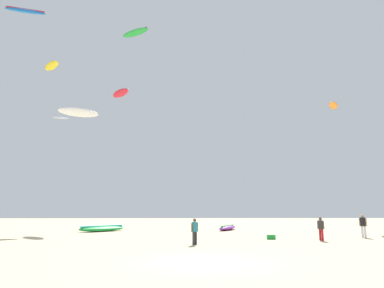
# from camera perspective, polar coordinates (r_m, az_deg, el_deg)

# --- Properties ---
(ground_plane) EXTENTS (120.00, 120.00, 0.00)m
(ground_plane) POSITION_cam_1_polar(r_m,az_deg,el_deg) (14.76, 2.05, -19.44)
(ground_plane) COLOR beige
(person_foreground) EXTENTS (0.44, 0.36, 1.57)m
(person_foreground) POSITION_cam_1_polar(r_m,az_deg,el_deg) (21.35, 0.46, -14.29)
(person_foreground) COLOR #2D2D33
(person_foreground) RESTS_ON ground
(person_midground) EXTENTS (0.49, 0.39, 1.73)m
(person_midground) POSITION_cam_1_polar(r_m,az_deg,el_deg) (29.41, 27.06, -12.00)
(person_midground) COLOR silver
(person_midground) RESTS_ON ground
(person_left) EXTENTS (0.36, 0.45, 1.59)m
(person_left) POSITION_cam_1_polar(r_m,az_deg,el_deg) (25.48, 21.03, -13.00)
(person_left) COLOR #B21E23
(person_left) RESTS_ON ground
(kite_grounded_near) EXTENTS (4.40, 4.22, 0.61)m
(kite_grounded_near) POSITION_cam_1_polar(r_m,az_deg,el_deg) (34.10, -15.03, -13.71)
(kite_grounded_near) COLOR green
(kite_grounded_near) RESTS_ON ground
(kite_grounded_mid) EXTENTS (2.79, 4.18, 0.53)m
(kite_grounded_mid) POSITION_cam_1_polar(r_m,az_deg,el_deg) (35.19, 6.04, -13.97)
(kite_grounded_mid) COLOR purple
(kite_grounded_mid) RESTS_ON ground
(cooler_box) EXTENTS (0.56, 0.36, 0.32)m
(cooler_box) POSITION_cam_1_polar(r_m,az_deg,el_deg) (25.59, 13.28, -15.13)
(cooler_box) COLOR green
(cooler_box) RESTS_ON ground
(kite_aloft_0) EXTENTS (3.23, 3.35, 0.76)m
(kite_aloft_0) POSITION_cam_1_polar(r_m,az_deg,el_deg) (47.51, -22.77, 12.15)
(kite_aloft_0) COLOR yellow
(kite_aloft_1) EXTENTS (3.09, 3.40, 0.88)m
(kite_aloft_1) POSITION_cam_1_polar(r_m,az_deg,el_deg) (44.44, -12.06, 8.46)
(kite_aloft_1) COLOR red
(kite_aloft_2) EXTENTS (2.78, 1.39, 0.57)m
(kite_aloft_2) POSITION_cam_1_polar(r_m,az_deg,el_deg) (61.55, -21.43, 4.15)
(kite_aloft_2) COLOR white
(kite_aloft_3) EXTENTS (4.55, 2.32, 1.09)m
(kite_aloft_3) POSITION_cam_1_polar(r_m,az_deg,el_deg) (45.53, -26.43, 19.60)
(kite_aloft_3) COLOR blue
(kite_aloft_4) EXTENTS (4.41, 2.89, 1.03)m
(kite_aloft_4) POSITION_cam_1_polar(r_m,az_deg,el_deg) (38.76, -18.69, 5.12)
(kite_aloft_4) COLOR white
(kite_aloft_5) EXTENTS (2.59, 3.40, 0.46)m
(kite_aloft_5) POSITION_cam_1_polar(r_m,az_deg,el_deg) (45.84, 22.89, 6.03)
(kite_aloft_5) COLOR orange
(kite_aloft_6) EXTENTS (3.34, 2.63, 0.44)m
(kite_aloft_6) POSITION_cam_1_polar(r_m,az_deg,el_deg) (37.70, -9.60, 18.16)
(kite_aloft_6) COLOR green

